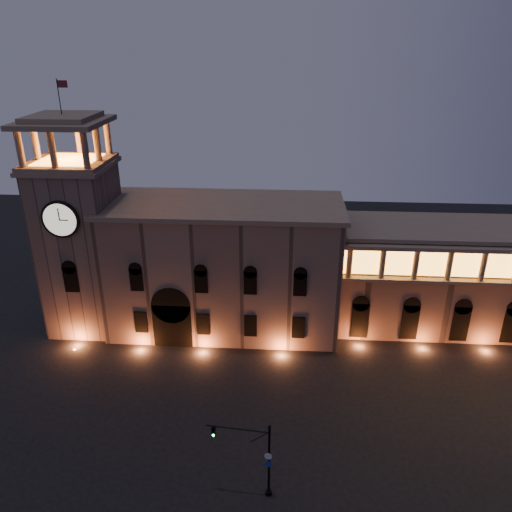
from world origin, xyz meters
name	(u,v)px	position (x,y,z in m)	size (l,w,h in m)	color
ground	(219,440)	(0.00, 0.00, 0.00)	(160.00, 160.00, 0.00)	black
government_building	(223,267)	(-2.08, 21.93, 8.77)	(30.80, 12.80, 17.60)	#775C4E
clock_tower	(81,240)	(-20.50, 20.98, 12.50)	(9.80, 9.80, 32.40)	#775C4E
colonnade_wing	(479,277)	(32.00, 23.92, 7.33)	(40.60, 11.50, 14.50)	brown
traffic_light	(258,458)	(4.27, -5.92, 4.08)	(5.64, 0.92, 7.76)	black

